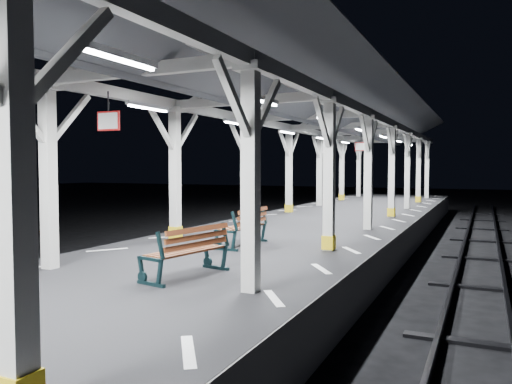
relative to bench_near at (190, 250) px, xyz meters
The scene contains 9 objects.
ground 2.25m from the bench_near, 113.44° to the left, with size 120.00×120.00×0.00m, color black.
platform 1.96m from the bench_near, 113.44° to the left, with size 6.00×50.00×1.00m, color black.
hazard_stripes_left 3.53m from the bench_near, 153.36° to the left, with size 1.00×48.00×0.01m, color silver.
hazard_stripes_right 2.41m from the bench_near, 41.59° to the left, with size 1.00×48.00×0.01m, color silver.
track_left 6.05m from the bench_near, 164.55° to the left, with size 2.20×60.00×0.16m.
track_right 4.80m from the bench_near, 19.98° to the left, with size 2.20×60.00×0.16m.
canopy 3.53m from the bench_near, 113.64° to the left, with size 5.40×49.00×4.65m.
bench_near is the anchor object (origin of this frame).
bench_mid 3.41m from the bench_near, 100.26° to the left, with size 0.62×1.64×0.88m.
Camera 1 is at (5.09, -8.53, 2.83)m, focal length 35.00 mm.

